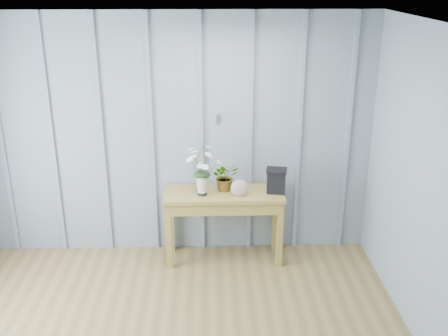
{
  "coord_description": "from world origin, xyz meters",
  "views": [
    {
      "loc": [
        0.33,
        -2.84,
        2.84
      ],
      "look_at": [
        0.47,
        1.94,
        1.03
      ],
      "focal_mm": 42.0,
      "sensor_mm": 36.0,
      "label": 1
    }
  ],
  "objects_px": {
    "daisy_vase": "(202,162)",
    "sideboard": "(224,203)",
    "felt_disc_vessel": "(240,188)",
    "carved_box": "(276,180)"
  },
  "relations": [
    {
      "from": "sideboard",
      "to": "daisy_vase",
      "type": "xyz_separation_m",
      "value": [
        -0.21,
        -0.06,
        0.47
      ]
    },
    {
      "from": "carved_box",
      "to": "felt_disc_vessel",
      "type": "bearing_deg",
      "value": -166.87
    },
    {
      "from": "daisy_vase",
      "to": "carved_box",
      "type": "height_order",
      "value": "daisy_vase"
    },
    {
      "from": "sideboard",
      "to": "felt_disc_vessel",
      "type": "distance_m",
      "value": 0.27
    },
    {
      "from": "sideboard",
      "to": "carved_box",
      "type": "height_order",
      "value": "carved_box"
    },
    {
      "from": "daisy_vase",
      "to": "felt_disc_vessel",
      "type": "xyz_separation_m",
      "value": [
        0.37,
        -0.04,
        -0.27
      ]
    },
    {
      "from": "daisy_vase",
      "to": "sideboard",
      "type": "bearing_deg",
      "value": 15.01
    },
    {
      "from": "felt_disc_vessel",
      "to": "carved_box",
      "type": "distance_m",
      "value": 0.38
    },
    {
      "from": "felt_disc_vessel",
      "to": "carved_box",
      "type": "xyz_separation_m",
      "value": [
        0.37,
        0.09,
        0.04
      ]
    },
    {
      "from": "sideboard",
      "to": "carved_box",
      "type": "xyz_separation_m",
      "value": [
        0.52,
        -0.02,
        0.24
      ]
    }
  ]
}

